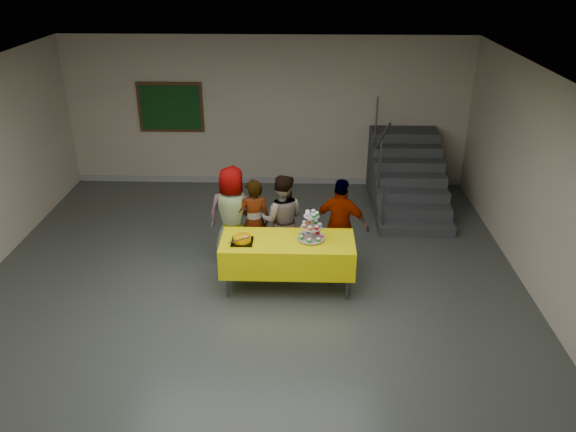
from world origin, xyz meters
The scene contains 10 objects.
room_shell centered at (0.00, 0.02, 2.13)m, with size 10.00×10.04×3.02m.
bake_table centered at (0.53, 1.00, 0.56)m, with size 1.88×0.78×0.77m.
cupcake_stand centered at (0.86, 1.02, 0.95)m, with size 0.38×0.38×0.44m.
bear_cake centered at (-0.10, 0.92, 0.83)m, with size 0.32×0.36×0.12m.
schoolchild_a centered at (-0.34, 1.76, 0.78)m, with size 0.76×0.49×1.55m, color slate.
schoolchild_b centered at (0.00, 1.70, 0.70)m, with size 0.51×0.33×1.40m, color slate.
schoolchild_c centered at (0.42, 1.74, 0.72)m, with size 0.70×0.55×1.45m, color slate.
schoolchild_d centered at (1.31, 1.58, 0.73)m, with size 0.85×0.36×1.46m, color slate.
staircase centered at (2.70, 4.13, 0.49)m, with size 1.30×2.40×2.04m.
noticeboard centered at (-1.92, 4.96, 1.60)m, with size 1.30×0.05×1.00m.
Camera 1 is at (0.75, -5.93, 4.48)m, focal length 35.00 mm.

